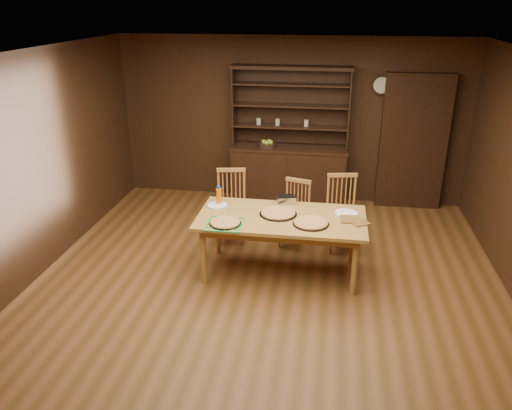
% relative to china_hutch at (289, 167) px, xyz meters
% --- Properties ---
extents(floor, '(6.00, 6.00, 0.00)m').
position_rel_china_hutch_xyz_m(floor, '(0.00, -2.75, -0.60)').
color(floor, brown).
rests_on(floor, ground).
extents(room_shell, '(6.00, 6.00, 6.00)m').
position_rel_china_hutch_xyz_m(room_shell, '(0.00, -2.75, 0.98)').
color(room_shell, silver).
rests_on(room_shell, floor).
extents(china_hutch, '(1.84, 0.52, 2.17)m').
position_rel_china_hutch_xyz_m(china_hutch, '(0.00, 0.00, 0.00)').
color(china_hutch, black).
rests_on(china_hutch, floor).
extents(doorway, '(1.00, 0.18, 2.10)m').
position_rel_china_hutch_xyz_m(doorway, '(1.90, 0.15, 0.45)').
color(doorway, black).
rests_on(doorway, floor).
extents(wall_clock, '(0.30, 0.05, 0.30)m').
position_rel_china_hutch_xyz_m(wall_clock, '(1.35, 0.20, 1.30)').
color(wall_clock, black).
rests_on(wall_clock, room_shell).
extents(dining_table, '(1.96, 0.98, 0.75)m').
position_rel_china_hutch_xyz_m(dining_table, '(0.13, -2.30, 0.08)').
color(dining_table, '#B1833D').
rests_on(dining_table, floor).
extents(chair_left, '(0.47, 0.45, 1.00)m').
position_rel_china_hutch_xyz_m(chair_left, '(-0.64, -1.46, -0.07)').
color(chair_left, '#BA7C40').
rests_on(chair_left, floor).
extents(chair_center, '(0.46, 0.45, 0.91)m').
position_rel_china_hutch_xyz_m(chair_center, '(0.23, -1.49, -0.12)').
color(chair_center, '#BA7C40').
rests_on(chair_center, floor).
extents(chair_right, '(0.47, 0.46, 1.01)m').
position_rel_china_hutch_xyz_m(chair_right, '(0.84, -1.47, -0.06)').
color(chair_right, '#BA7C40').
rests_on(chair_right, floor).
extents(pizza_left, '(0.36, 0.36, 0.04)m').
position_rel_china_hutch_xyz_m(pizza_left, '(-0.48, -2.60, 0.17)').
color(pizza_left, black).
rests_on(pizza_left, dining_table).
extents(pizza_right, '(0.41, 0.41, 0.04)m').
position_rel_china_hutch_xyz_m(pizza_right, '(0.48, -2.46, 0.17)').
color(pizza_right, black).
rests_on(pizza_right, dining_table).
extents(pizza_center, '(0.44, 0.44, 0.04)m').
position_rel_china_hutch_xyz_m(pizza_center, '(0.08, -2.24, 0.17)').
color(pizza_center, black).
rests_on(pizza_center, dining_table).
extents(cooling_rack, '(0.44, 0.44, 0.02)m').
position_rel_china_hutch_xyz_m(cooling_rack, '(-0.49, -2.62, 0.16)').
color(cooling_rack, '#0DB252').
rests_on(cooling_rack, dining_table).
extents(plate_left, '(0.26, 0.26, 0.02)m').
position_rel_china_hutch_xyz_m(plate_left, '(-0.69, -2.10, 0.16)').
color(plate_left, white).
rests_on(plate_left, dining_table).
extents(plate_right, '(0.29, 0.29, 0.02)m').
position_rel_china_hutch_xyz_m(plate_right, '(0.88, -2.11, 0.16)').
color(plate_right, white).
rests_on(plate_right, dining_table).
extents(foil_dish, '(0.26, 0.21, 0.09)m').
position_rel_china_hutch_xyz_m(foil_dish, '(0.14, -1.87, 0.20)').
color(foil_dish, white).
rests_on(foil_dish, dining_table).
extents(juice_bottle, '(0.07, 0.07, 0.24)m').
position_rel_china_hutch_xyz_m(juice_bottle, '(-0.68, -2.04, 0.27)').
color(juice_bottle, '#D6670B').
rests_on(juice_bottle, dining_table).
extents(pot_holder_a, '(0.26, 0.26, 0.01)m').
position_rel_china_hutch_xyz_m(pot_holder_a, '(1.02, -2.34, 0.16)').
color(pot_holder_a, red).
rests_on(pot_holder_a, dining_table).
extents(pot_holder_b, '(0.24, 0.24, 0.02)m').
position_rel_china_hutch_xyz_m(pot_holder_b, '(0.92, -2.28, 0.16)').
color(pot_holder_b, red).
rests_on(pot_holder_b, dining_table).
extents(fruit_bowl, '(0.28, 0.28, 0.12)m').
position_rel_china_hutch_xyz_m(fruit_bowl, '(-0.34, -0.07, 0.39)').
color(fruit_bowl, black).
rests_on(fruit_bowl, china_hutch).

